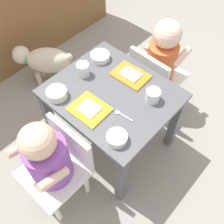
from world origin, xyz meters
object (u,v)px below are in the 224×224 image
at_px(seated_child_left, 50,158).
at_px(veggie_bowl_far, 117,138).
at_px(food_tray_right, 130,75).
at_px(water_cup_right, 153,96).
at_px(seated_child_right, 161,58).
at_px(veggie_bowl_near, 57,93).
at_px(spoon_by_left_tray, 122,115).
at_px(food_tray_left, 90,109).
at_px(cereal_bowl_right_side, 100,56).
at_px(dog, 44,60).
at_px(dining_table, 112,103).
at_px(water_cup_left, 83,70).

distance_m(seated_child_left, veggie_bowl_far, 0.31).
relative_size(food_tray_right, water_cup_right, 2.68).
xyz_separation_m(seated_child_right, veggie_bowl_near, (-0.61, 0.18, 0.08)).
distance_m(water_cup_right, veggie_bowl_far, 0.28).
bearing_deg(spoon_by_left_tray, veggie_bowl_far, -148.51).
height_order(food_tray_left, food_tray_right, same).
relative_size(seated_child_left, cereal_bowl_right_side, 6.19).
bearing_deg(spoon_by_left_tray, seated_child_left, 162.80).
distance_m(seated_child_left, dog, 0.87).
xyz_separation_m(dog, veggie_bowl_far, (-0.25, -0.88, 0.28)).
xyz_separation_m(seated_child_left, veggie_bowl_near, (0.22, 0.19, 0.08)).
bearing_deg(dining_table, water_cup_left, 92.08).
distance_m(veggie_bowl_near, veggie_bowl_far, 0.37).
relative_size(dining_table, water_cup_right, 8.53).
bearing_deg(veggie_bowl_near, seated_child_right, -16.05).
xyz_separation_m(water_cup_right, veggie_bowl_far, (-0.28, -0.02, -0.01)).
bearing_deg(veggie_bowl_near, food_tray_right, -26.68).
xyz_separation_m(food_tray_left, cereal_bowl_right_side, (0.28, 0.20, 0.01)).
bearing_deg(seated_child_right, food_tray_right, 178.99).
xyz_separation_m(veggie_bowl_near, spoon_by_left_tray, (0.13, -0.30, -0.02)).
xyz_separation_m(seated_child_right, water_cup_left, (-0.43, 0.19, 0.09)).
bearing_deg(water_cup_left, veggie_bowl_near, -175.67).
bearing_deg(cereal_bowl_right_side, spoon_by_left_tray, -121.26).
relative_size(water_cup_right, cereal_bowl_right_side, 0.67).
bearing_deg(cereal_bowl_right_side, seated_child_left, -157.87).
relative_size(seated_child_right, water_cup_right, 9.09).
distance_m(water_cup_left, veggie_bowl_far, 0.43).
relative_size(food_tray_left, water_cup_right, 2.52).
xyz_separation_m(water_cup_right, spoon_by_left_tray, (-0.17, 0.05, -0.02)).
distance_m(food_tray_left, food_tray_right, 0.29).
xyz_separation_m(dog, water_cup_left, (-0.07, -0.49, 0.29)).
xyz_separation_m(seated_child_left, seated_child_right, (0.84, 0.02, 0.00)).
bearing_deg(seated_child_left, veggie_bowl_far, -37.08).
relative_size(food_tray_right, spoon_by_left_tray, 1.87).
xyz_separation_m(dog, water_cup_right, (0.03, -0.86, 0.28)).
relative_size(dog, veggie_bowl_far, 4.02).
relative_size(food_tray_left, veggie_bowl_near, 1.81).
height_order(dining_table, water_cup_left, water_cup_left).
distance_m(dining_table, cereal_bowl_right_side, 0.27).
height_order(water_cup_left, spoon_by_left_tray, water_cup_left).
distance_m(food_tray_right, veggie_bowl_far, 0.39).
height_order(veggie_bowl_far, cereal_bowl_right_side, veggie_bowl_far).
xyz_separation_m(seated_child_right, water_cup_right, (-0.32, -0.17, 0.09)).
distance_m(food_tray_left, spoon_by_left_tray, 0.15).
xyz_separation_m(dining_table, dog, (0.06, 0.68, -0.17)).
distance_m(seated_child_right, water_cup_left, 0.47).
bearing_deg(veggie_bowl_near, water_cup_left, 4.33).
height_order(seated_child_left, veggie_bowl_far, seated_child_left).
bearing_deg(water_cup_left, food_tray_left, -127.04).
bearing_deg(water_cup_right, food_tray_left, 144.02).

